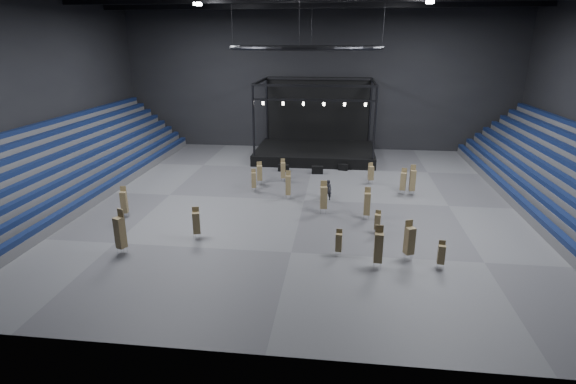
# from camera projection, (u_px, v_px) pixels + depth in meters

# --- Properties ---
(floor) EXTENTS (50.00, 50.00, 0.00)m
(floor) POSITION_uv_depth(u_px,v_px,m) (304.00, 200.00, 40.08)
(floor) COLOR #4F4F52
(floor) RESTS_ON ground
(wall_back) EXTENTS (50.00, 0.20, 18.00)m
(wall_back) POSITION_uv_depth(u_px,v_px,m) (319.00, 78.00, 56.96)
(wall_back) COLOR black
(wall_back) RESTS_ON ground
(wall_front) EXTENTS (50.00, 0.20, 18.00)m
(wall_front) POSITION_uv_depth(u_px,v_px,m) (262.00, 163.00, 17.44)
(wall_front) COLOR black
(wall_front) RESTS_ON ground
(wall_left) EXTENTS (0.20, 42.00, 18.00)m
(wall_left) POSITION_uv_depth(u_px,v_px,m) (26.00, 94.00, 39.99)
(wall_left) COLOR black
(wall_left) RESTS_ON ground
(bleachers_left) EXTENTS (7.20, 40.00, 6.40)m
(bleachers_left) POSITION_uv_depth(u_px,v_px,m) (61.00, 173.00, 42.09)
(bleachers_left) COLOR #505052
(bleachers_left) RESTS_ON floor
(stage) EXTENTS (14.00, 10.00, 9.20)m
(stage) POSITION_uv_depth(u_px,v_px,m) (316.00, 145.00, 54.89)
(stage) COLOR black
(stage) RESTS_ON floor
(truss_ring) EXTENTS (12.30, 12.30, 5.15)m
(truss_ring) POSITION_uv_depth(u_px,v_px,m) (306.00, 48.00, 35.92)
(truss_ring) COLOR black
(truss_ring) RESTS_ON ceiling
(flight_case_left) EXTENTS (1.21, 0.79, 0.74)m
(flight_case_left) POSITION_uv_depth(u_px,v_px,m) (283.00, 168.00, 48.88)
(flight_case_left) COLOR black
(flight_case_left) RESTS_ON floor
(flight_case_mid) EXTENTS (1.26, 0.71, 0.81)m
(flight_case_mid) POSITION_uv_depth(u_px,v_px,m) (317.00, 170.00, 48.02)
(flight_case_mid) COLOR black
(flight_case_mid) RESTS_ON floor
(flight_case_right) EXTENTS (1.11, 0.71, 0.68)m
(flight_case_right) POSITION_uv_depth(u_px,v_px,m) (343.00, 167.00, 49.27)
(flight_case_right) COLOR black
(flight_case_right) RESTS_ON floor
(chair_stack_0) EXTENTS (0.50, 0.50, 2.64)m
(chair_stack_0) POSITION_uv_depth(u_px,v_px,m) (367.00, 203.00, 35.39)
(chair_stack_0) COLOR silver
(chair_stack_0) RESTS_ON floor
(chair_stack_1) EXTENTS (0.46, 0.46, 1.84)m
(chair_stack_1) POSITION_uv_depth(u_px,v_px,m) (441.00, 254.00, 27.82)
(chair_stack_1) COLOR silver
(chair_stack_1) RESTS_ON floor
(chair_stack_2) EXTENTS (0.52, 0.52, 2.82)m
(chair_stack_2) POSITION_uv_depth(u_px,v_px,m) (413.00, 180.00, 41.09)
(chair_stack_2) COLOR silver
(chair_stack_2) RESTS_ON floor
(chair_stack_3) EXTENTS (0.64, 0.64, 2.36)m
(chair_stack_3) POSITION_uv_depth(u_px,v_px,m) (196.00, 222.00, 31.99)
(chair_stack_3) COLOR silver
(chair_stack_3) RESTS_ON floor
(chair_stack_4) EXTENTS (0.52, 0.52, 2.14)m
(chair_stack_4) POSITION_uv_depth(u_px,v_px,m) (254.00, 180.00, 42.22)
(chair_stack_4) COLOR silver
(chair_stack_4) RESTS_ON floor
(chair_stack_5) EXTENTS (0.72, 0.72, 2.71)m
(chair_stack_5) POSITION_uv_depth(u_px,v_px,m) (409.00, 240.00, 28.77)
(chair_stack_5) COLOR silver
(chair_stack_5) RESTS_ON floor
(chair_stack_6) EXTENTS (0.52, 0.52, 2.32)m
(chair_stack_6) POSITION_uv_depth(u_px,v_px,m) (283.00, 170.00, 45.16)
(chair_stack_6) COLOR silver
(chair_stack_6) RESTS_ON floor
(chair_stack_7) EXTENTS (0.48, 0.48, 2.58)m
(chair_stack_7) POSITION_uv_depth(u_px,v_px,m) (288.00, 185.00, 40.12)
(chair_stack_7) COLOR silver
(chair_stack_7) RESTS_ON floor
(chair_stack_8) EXTENTS (0.62, 0.62, 2.47)m
(chair_stack_8) POSITION_uv_depth(u_px,v_px,m) (403.00, 181.00, 41.29)
(chair_stack_8) COLOR silver
(chair_stack_8) RESTS_ON floor
(chair_stack_9) EXTENTS (0.72, 0.72, 3.12)m
(chair_stack_9) POSITION_uv_depth(u_px,v_px,m) (120.00, 232.00, 29.55)
(chair_stack_9) COLOR silver
(chair_stack_9) RESTS_ON floor
(chair_stack_10) EXTENTS (0.53, 0.53, 2.81)m
(chair_stack_10) POSITION_uv_depth(u_px,v_px,m) (378.00, 247.00, 27.72)
(chair_stack_10) COLOR silver
(chair_stack_10) RESTS_ON floor
(chair_stack_11) EXTENTS (0.56, 0.56, 2.58)m
(chair_stack_11) POSITION_uv_depth(u_px,v_px,m) (124.00, 202.00, 35.83)
(chair_stack_11) COLOR silver
(chair_stack_11) RESTS_ON floor
(chair_stack_12) EXTENTS (0.49, 0.49, 1.79)m
(chair_stack_12) POSITION_uv_depth(u_px,v_px,m) (377.00, 221.00, 32.89)
(chair_stack_12) COLOR silver
(chair_stack_12) RESTS_ON floor
(chair_stack_13) EXTENTS (0.61, 0.61, 2.26)m
(chair_stack_13) POSITION_uv_depth(u_px,v_px,m) (260.00, 173.00, 44.21)
(chair_stack_13) COLOR silver
(chair_stack_13) RESTS_ON floor
(chair_stack_14) EXTENTS (0.45, 0.45, 1.85)m
(chair_stack_14) POSITION_uv_depth(u_px,v_px,m) (339.00, 242.00, 29.48)
(chair_stack_14) COLOR silver
(chair_stack_14) RESTS_ON floor
(chair_stack_15) EXTENTS (0.60, 0.60, 2.12)m
(chair_stack_15) POSITION_uv_depth(u_px,v_px,m) (371.00, 173.00, 44.39)
(chair_stack_15) COLOR silver
(chair_stack_15) RESTS_ON floor
(chair_stack_16) EXTENTS (0.62, 0.62, 2.76)m
(chair_stack_16) POSITION_uv_depth(u_px,v_px,m) (324.00, 197.00, 36.63)
(chair_stack_16) COLOR silver
(chair_stack_16) RESTS_ON floor
(man_center) EXTENTS (0.78, 0.60, 1.90)m
(man_center) POSITION_uv_depth(u_px,v_px,m) (328.00, 190.00, 39.82)
(man_center) COLOR black
(man_center) RESTS_ON floor
(crew_member) EXTENTS (0.81, 0.94, 1.65)m
(crew_member) POSITION_uv_depth(u_px,v_px,m) (324.00, 189.00, 40.38)
(crew_member) COLOR black
(crew_member) RESTS_ON floor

